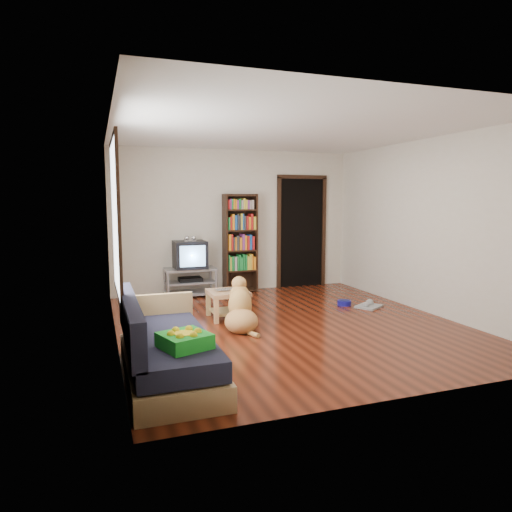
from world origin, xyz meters
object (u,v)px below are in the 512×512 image
object	(u,v)px
laptop	(228,290)
crt_tv	(190,254)
bookshelf	(240,238)
sofa	(164,352)
tv_stand	(190,281)
coffee_table	(228,299)
grey_rag	(369,306)
dog_bowl	(344,303)
green_cushion	(185,341)
dog	(241,310)

from	to	relation	value
laptop	crt_tv	world-z (taller)	crt_tv
bookshelf	sofa	distance (m)	4.26
crt_tv	bookshelf	size ratio (longest dim) A/B	0.32
tv_stand	bookshelf	size ratio (longest dim) A/B	0.50
crt_tv	sofa	distance (m)	3.81
laptop	coffee_table	distance (m)	0.14
grey_rag	laptop	bearing A→B (deg)	178.07
coffee_table	dog_bowl	bearing A→B (deg)	4.10
bookshelf	coffee_table	bearing A→B (deg)	-112.64
sofa	green_cushion	bearing A→B (deg)	-73.45
sofa	crt_tv	bearing A→B (deg)	75.07
grey_rag	bookshelf	distance (m)	2.63
green_cushion	sofa	xyz separation A→B (m)	(-0.12, 0.42, -0.22)
bookshelf	dog	xyz separation A→B (m)	(-0.73, -2.36, -0.74)
green_cushion	crt_tv	xyz separation A→B (m)	(0.85, 4.07, 0.26)
bookshelf	coffee_table	xyz separation A→B (m)	(-0.74, -1.77, -0.72)
dog_bowl	dog	xyz separation A→B (m)	(-1.99, -0.74, 0.22)
dog_bowl	bookshelf	xyz separation A→B (m)	(-1.25, 1.62, 0.96)
tv_stand	dog	world-z (taller)	dog
crt_tv	coffee_table	world-z (taller)	crt_tv
bookshelf	crt_tv	bearing A→B (deg)	-175.68
grey_rag	coffee_table	size ratio (longest dim) A/B	0.73
laptop	tv_stand	size ratio (longest dim) A/B	0.39
dog_bowl	coffee_table	distance (m)	2.01
sofa	dog_bowl	bearing A→B (deg)	33.49
dog_bowl	green_cushion	bearing A→B (deg)	-140.48
tv_stand	dog	size ratio (longest dim) A/B	1.05
dog_bowl	tv_stand	xyz separation A→B (m)	(-2.20, 1.53, 0.23)
crt_tv	sofa	world-z (taller)	crt_tv
green_cushion	sofa	distance (m)	0.49
green_cushion	laptop	distance (m)	2.58
grey_rag	dog	world-z (taller)	dog
grey_rag	bookshelf	world-z (taller)	bookshelf
laptop	crt_tv	distance (m)	1.77
green_cushion	grey_rag	world-z (taller)	green_cushion
coffee_table	dog	size ratio (longest dim) A/B	0.64
crt_tv	dog	bearing A→B (deg)	-84.63
laptop	green_cushion	bearing A→B (deg)	-122.68
green_cushion	crt_tv	bearing A→B (deg)	59.12
green_cushion	bookshelf	size ratio (longest dim) A/B	0.21
sofa	dog	size ratio (longest dim) A/B	2.09
crt_tv	dog	world-z (taller)	crt_tv
dog_bowl	coffee_table	world-z (taller)	coffee_table
laptop	dog	distance (m)	0.59
green_cushion	crt_tv	size ratio (longest dim) A/B	0.66
dog_bowl	crt_tv	world-z (taller)	crt_tv
grey_rag	coffee_table	xyz separation A→B (m)	(-2.29, 0.11, 0.27)
green_cushion	bookshelf	bearing A→B (deg)	47.42
grey_rag	dog	bearing A→B (deg)	-167.97
tv_stand	coffee_table	xyz separation A→B (m)	(0.21, -1.67, 0.01)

